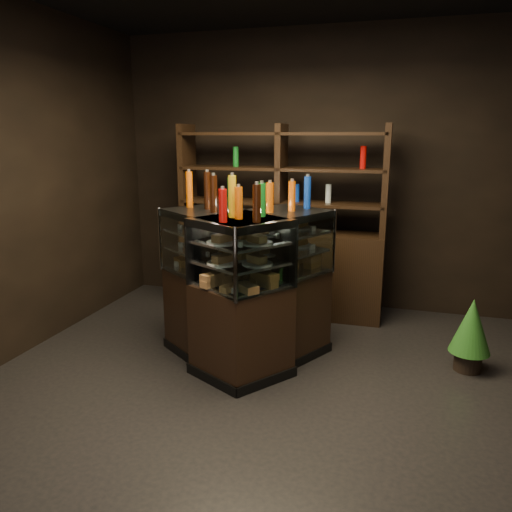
# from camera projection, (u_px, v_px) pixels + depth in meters

# --- Properties ---
(ground) EXTENTS (5.00, 5.00, 0.00)m
(ground) POSITION_uv_depth(u_px,v_px,m) (289.00, 417.00, 3.43)
(ground) COLOR black
(ground) RESTS_ON ground
(room_shell) EXTENTS (5.02, 5.02, 3.01)m
(room_shell) POSITION_uv_depth(u_px,v_px,m) (294.00, 126.00, 2.97)
(room_shell) COLOR black
(room_shell) RESTS_ON ground
(display_case) EXTENTS (1.50, 1.32, 1.29)m
(display_case) POSITION_uv_depth(u_px,v_px,m) (244.00, 313.00, 4.19)
(display_case) COLOR black
(display_case) RESTS_ON ground
(food_display) EXTENTS (1.15, 1.05, 0.40)m
(food_display) POSITION_uv_depth(u_px,v_px,m) (244.00, 247.00, 4.05)
(food_display) COLOR #B67341
(food_display) RESTS_ON display_case
(bottles_top) EXTENTS (0.98, 0.91, 0.30)m
(bottles_top) POSITION_uv_depth(u_px,v_px,m) (243.00, 196.00, 3.95)
(bottles_top) COLOR #147223
(bottles_top) RESTS_ON display_case
(potted_conifer) EXTENTS (0.33, 0.33, 0.70)m
(potted_conifer) POSITION_uv_depth(u_px,v_px,m) (472.00, 325.00, 4.03)
(potted_conifer) COLOR black
(potted_conifer) RESTS_ON ground
(back_shelving) EXTENTS (2.17, 0.45, 2.00)m
(back_shelving) POSITION_uv_depth(u_px,v_px,m) (280.00, 257.00, 5.35)
(back_shelving) COLOR black
(back_shelving) RESTS_ON ground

